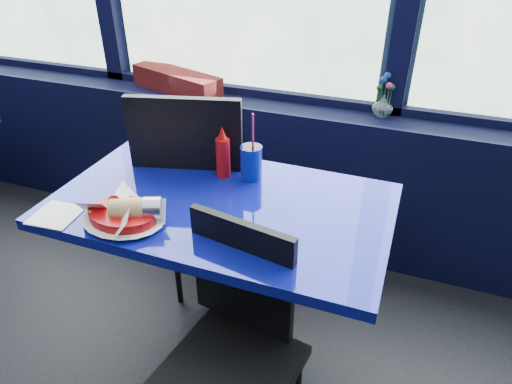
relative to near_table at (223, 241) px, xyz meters
The scene contains 10 objects.
window_sill 0.94m from the near_table, 109.03° to the left, with size 5.00×0.26×0.80m, color black.
near_table is the anchor object (origin of this frame).
chair_near_front 0.38m from the near_table, 60.07° to the right, with size 0.44×0.44×0.85m.
chair_near_back 0.37m from the near_table, 122.25° to the left, with size 0.58×0.58×1.05m.
planter_box 1.11m from the near_table, 126.93° to the left, with size 0.56×0.14×0.11m, color maroon.
flower_vase 1.03m from the near_table, 63.37° to the left, with size 0.10×0.11×0.21m.
food_basket 0.40m from the near_table, 136.76° to the right, with size 0.26×0.25×0.09m.
ketchup_bottle 0.33m from the near_table, 110.63° to the left, with size 0.05×0.05×0.21m.
soda_cup 0.32m from the near_table, 77.64° to the left, with size 0.08×0.08×0.28m.
napkin 0.59m from the near_table, 150.15° to the right, with size 0.15×0.15×0.00m, color white.
Camera 1 is at (0.90, 0.76, 1.63)m, focal length 32.00 mm.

